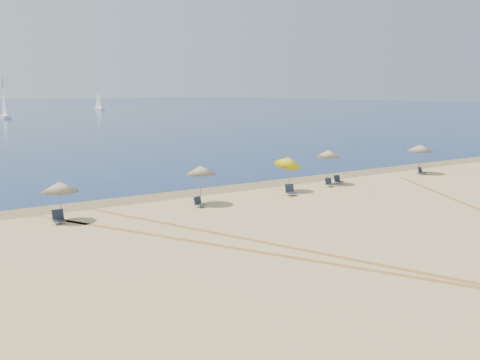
# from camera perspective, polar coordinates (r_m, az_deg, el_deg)

# --- Properties ---
(wet_sand) EXTENTS (500.00, 500.00, 0.00)m
(wet_sand) POSITION_cam_1_polar(r_m,az_deg,el_deg) (38.14, -3.30, -1.09)
(wet_sand) COLOR olive
(wet_sand) RESTS_ON ground
(umbrella_1) EXTENTS (2.00, 2.00, 2.25)m
(umbrella_1) POSITION_cam_1_polar(r_m,az_deg,el_deg) (30.36, -18.56, -0.68)
(umbrella_1) COLOR gray
(umbrella_1) RESTS_ON ground
(umbrella_2) EXTENTS (2.02, 2.04, 2.47)m
(umbrella_2) POSITION_cam_1_polar(r_m,az_deg,el_deg) (33.21, -4.21, 1.03)
(umbrella_2) COLOR gray
(umbrella_2) RESTS_ON ground
(umbrella_3) EXTENTS (1.90, 1.97, 2.67)m
(umbrella_3) POSITION_cam_1_polar(r_m,az_deg,el_deg) (37.37, 5.10, 1.99)
(umbrella_3) COLOR gray
(umbrella_3) RESTS_ON ground
(umbrella_4) EXTENTS (1.89, 1.89, 2.65)m
(umbrella_4) POSITION_cam_1_polar(r_m,az_deg,el_deg) (40.79, 9.31, 2.78)
(umbrella_4) COLOR gray
(umbrella_4) RESTS_ON ground
(umbrella_5) EXTENTS (2.27, 2.27, 2.49)m
(umbrella_5) POSITION_cam_1_polar(r_m,az_deg,el_deg) (47.88, 18.49, 3.21)
(umbrella_5) COLOR gray
(umbrella_5) RESTS_ON ground
(chair_2) EXTENTS (0.63, 0.73, 0.72)m
(chair_2) POSITION_cam_1_polar(r_m,az_deg,el_deg) (30.27, -18.66, -3.78)
(chair_2) COLOR black
(chair_2) RESTS_ON ground
(chair_3) EXTENTS (0.65, 0.72, 0.63)m
(chair_3) POSITION_cam_1_polar(r_m,az_deg,el_deg) (32.71, -4.37, -2.40)
(chair_3) COLOR black
(chair_3) RESTS_ON ground
(chair_4) EXTENTS (0.77, 0.85, 0.75)m
(chair_4) POSITION_cam_1_polar(r_m,az_deg,el_deg) (36.37, 5.37, -1.12)
(chair_4) COLOR black
(chair_4) RESTS_ON ground
(chair_5) EXTENTS (0.57, 0.66, 0.63)m
(chair_5) POSITION_cam_1_polar(r_m,az_deg,el_deg) (40.03, 9.44, -0.30)
(chair_5) COLOR black
(chair_5) RESTS_ON ground
(chair_6) EXTENTS (0.54, 0.63, 0.63)m
(chair_6) POSITION_cam_1_polar(r_m,az_deg,el_deg) (41.40, 10.35, 0.00)
(chair_6) COLOR black
(chair_6) RESTS_ON ground
(chair_7) EXTENTS (0.60, 0.68, 0.62)m
(chair_7) POSITION_cam_1_polar(r_m,az_deg,el_deg) (47.61, 18.66, 0.89)
(chair_7) COLOR black
(chair_7) RESTS_ON ground
(sailboat_0) EXTENTS (2.34, 5.73, 8.29)m
(sailboat_0) POSITION_cam_1_polar(r_m,az_deg,el_deg) (196.08, -14.76, 7.93)
(sailboat_0) COLOR white
(sailboat_0) RESTS_ON ocean
(sailboat_1) EXTENTS (1.74, 6.75, 10.04)m
(sailboat_1) POSITION_cam_1_polar(r_m,az_deg,el_deg) (144.87, -23.71, 7.18)
(sailboat_1) COLOR white
(sailboat_1) RESTS_ON ocean
(tire_tracks) EXTENTS (52.78, 40.84, 0.00)m
(tire_tracks) POSITION_cam_1_polar(r_m,az_deg,el_deg) (26.65, 12.71, -6.00)
(tire_tracks) COLOR tan
(tire_tracks) RESTS_ON ground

